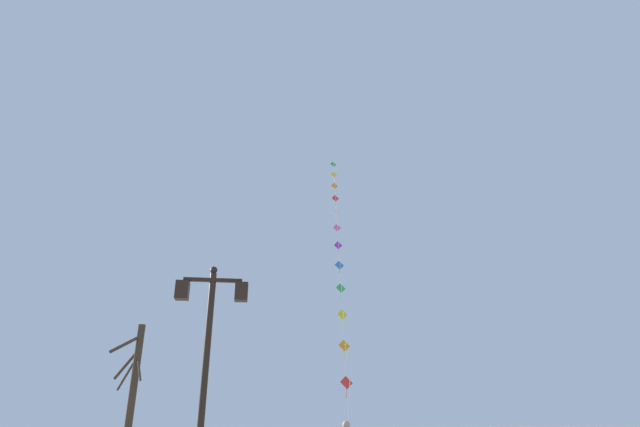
{
  "coord_description": "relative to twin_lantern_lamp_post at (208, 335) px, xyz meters",
  "views": [
    {
      "loc": [
        -1.34,
        -0.84,
        1.81
      ],
      "look_at": [
        1.15,
        19.23,
        10.18
      ],
      "focal_mm": 27.62,
      "sensor_mm": 36.0,
      "label": 1
    }
  ],
  "objects": [
    {
      "name": "twin_lantern_lamp_post",
      "position": [
        0.0,
        0.0,
        0.0
      ],
      "size": [
        1.56,
        0.28,
        4.92
      ],
      "color": "black",
      "rests_on": "ground_plane"
    },
    {
      "name": "kite_train",
      "position": [
        4.94,
        12.95,
        6.52
      ],
      "size": [
        2.14,
        15.12,
        18.76
      ],
      "color": "brown",
      "rests_on": "ground_plane"
    },
    {
      "name": "bare_tree",
      "position": [
        -2.85,
        6.36,
        -0.93
      ],
      "size": [
        1.28,
        1.7,
        4.65
      ],
      "color": "#423323",
      "rests_on": "ground_plane"
    }
  ]
}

